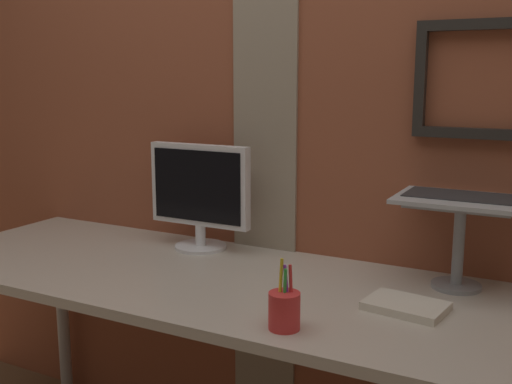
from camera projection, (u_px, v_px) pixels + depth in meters
name	position (u px, v px, depth m)	size (l,w,h in m)	color
brick_wall_back	(306.00, 103.00, 2.07)	(3.20, 0.16, 2.54)	brown
desk	(240.00, 302.00, 1.83)	(2.20, 0.71, 0.77)	beige
monitor	(199.00, 191.00, 2.12)	(0.38, 0.18, 0.37)	white
laptop_stand	(459.00, 231.00, 1.73)	(0.28, 0.22, 0.25)	gray
laptop	(467.00, 178.00, 1.76)	(0.35, 0.29, 0.22)	#ADB2B7
pen_cup	(284.00, 310.00, 1.47)	(0.08, 0.08, 0.17)	red
paper_clutter_stack	(406.00, 306.00, 1.59)	(0.20, 0.14, 0.02)	silver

